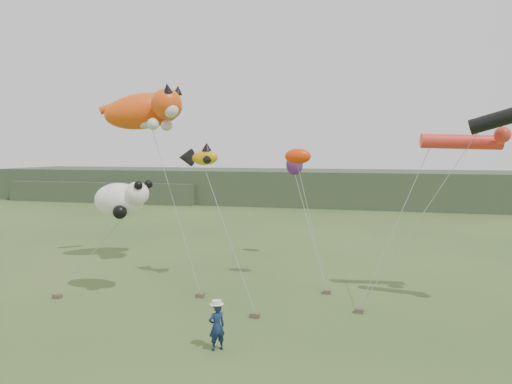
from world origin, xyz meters
The scene contains 9 objects.
ground centered at (0.00, 0.00, 0.00)m, with size 120.00×120.00×0.00m, color #385123.
headland centered at (-3.11, 44.69, 1.92)m, with size 90.00×13.00×4.00m.
festival_attendant centered at (-0.62, -0.31, 0.77)m, with size 0.56×0.37×1.53m, color #122245.
sandbag_anchors centered at (-1.45, 4.52, 0.09)m, with size 13.06×4.15×0.17m.
cat_kite centered at (-8.14, 9.85, 8.56)m, with size 5.71×4.00×2.61m.
fish_kite centered at (-4.30, 7.32, 6.06)m, with size 2.17×1.47×1.13m.
tube_kites centered at (8.53, 6.63, 7.27)m, with size 5.12×2.89×2.08m.
panda_kite centered at (-6.71, 4.44, 4.23)m, with size 2.70×1.75×1.68m.
misc_kites centered at (-0.33, 11.45, 5.79)m, with size 2.35×6.20×1.53m.
Camera 1 is at (4.67, -14.91, 6.36)m, focal length 35.00 mm.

